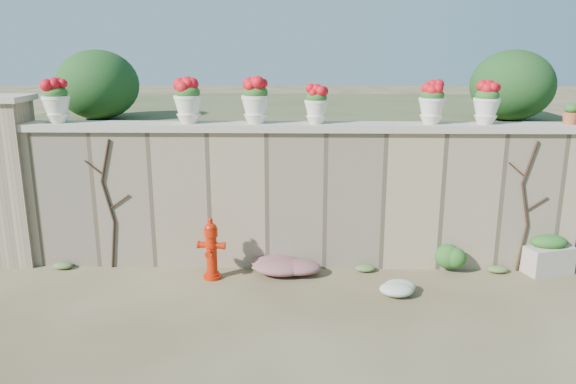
{
  "coord_description": "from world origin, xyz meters",
  "views": [
    {
      "loc": [
        0.06,
        -6.06,
        3.16
      ],
      "look_at": [
        -0.11,
        1.4,
        1.21
      ],
      "focal_mm": 35.0,
      "sensor_mm": 36.0,
      "label": 1
    }
  ],
  "objects_px": {
    "planter_box": "(547,255)",
    "fire_hydrant": "(211,248)",
    "urn_pot_0": "(56,101)",
    "terracotta_pot": "(571,115)"
  },
  "relations": [
    {
      "from": "fire_hydrant",
      "to": "urn_pot_0",
      "type": "xyz_separation_m",
      "value": [
        -2.21,
        0.59,
        1.96
      ]
    },
    {
      "from": "planter_box",
      "to": "terracotta_pot",
      "type": "height_order",
      "value": "terracotta_pot"
    },
    {
      "from": "terracotta_pot",
      "to": "planter_box",
      "type": "bearing_deg",
      "value": -128.66
    },
    {
      "from": "planter_box",
      "to": "terracotta_pot",
      "type": "bearing_deg",
      "value": 33.94
    },
    {
      "from": "planter_box",
      "to": "terracotta_pot",
      "type": "xyz_separation_m",
      "value": [
        0.2,
        0.25,
        1.97
      ]
    },
    {
      "from": "planter_box",
      "to": "fire_hydrant",
      "type": "bearing_deg",
      "value": 166.64
    },
    {
      "from": "fire_hydrant",
      "to": "urn_pot_0",
      "type": "relative_size",
      "value": 1.45
    },
    {
      "from": "fire_hydrant",
      "to": "planter_box",
      "type": "xyz_separation_m",
      "value": [
        4.77,
        0.34,
        -0.18
      ]
    },
    {
      "from": "urn_pot_0",
      "to": "fire_hydrant",
      "type": "bearing_deg",
      "value": -14.85
    },
    {
      "from": "fire_hydrant",
      "to": "terracotta_pot",
      "type": "xyz_separation_m",
      "value": [
        4.97,
        0.59,
        1.78
      ]
    }
  ]
}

